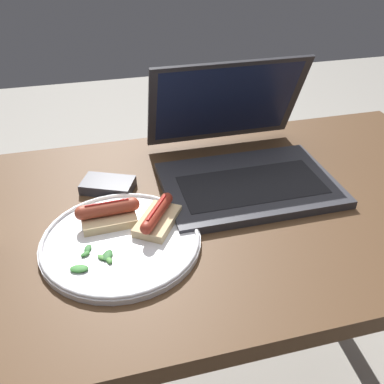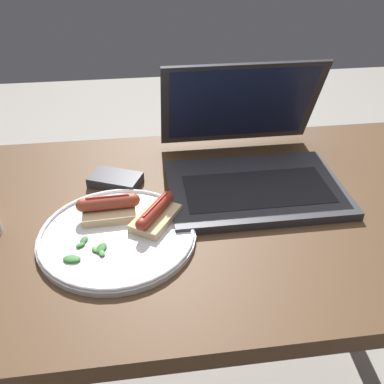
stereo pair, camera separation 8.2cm
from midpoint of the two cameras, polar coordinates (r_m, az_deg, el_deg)
The scene contains 7 objects.
desk at distance 0.95m, azimuth 0.08°, elevation -7.20°, with size 1.26×0.68×0.75m.
laptop at distance 0.96m, azimuth 4.25°, elevation 4.25°, with size 0.37×0.35×0.24m.
plate at distance 0.80m, azimuth -12.39°, elevation -6.44°, with size 0.29×0.29×0.02m.
sausage_toast_left at distance 0.83m, azimuth -13.88°, elevation -2.88°, with size 0.12×0.08×0.05m.
sausage_toast_middle at distance 0.81m, azimuth -7.54°, elevation -3.47°, with size 0.11×0.12×0.04m.
salad_pile at distance 0.77m, azimuth -16.10°, elevation -8.77°, with size 0.08×0.07×0.01m.
external_drive at distance 0.95m, azimuth -13.57°, elevation 0.80°, with size 0.13×0.10×0.02m.
Camera 1 is at (-0.22, -0.68, 1.27)m, focal length 40.00 mm.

